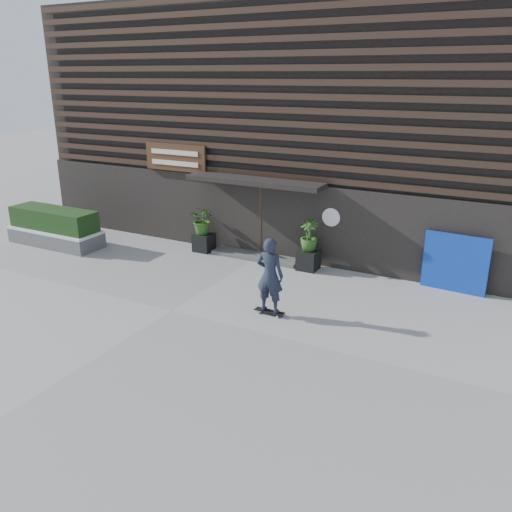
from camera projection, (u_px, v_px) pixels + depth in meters
The scene contains 12 objects.
ground at pixel (171, 311), 13.30m from camera, with size 80.00×80.00×0.00m, color #A19E99.
entrance_step at pixel (256, 256), 17.11m from camera, with size 3.00×0.80×0.12m, color #4D4D4B.
planter_pot_left at pixel (204, 242), 17.71m from camera, with size 0.60×0.60×0.60m, color black.
bamboo_left at pixel (203, 220), 17.45m from camera, with size 0.86×0.75×0.96m, color #2D591E.
planter_pot_right at pixel (308, 260), 16.03m from camera, with size 0.60×0.60×0.60m, color black.
bamboo_right at pixel (309, 236), 15.77m from camera, with size 0.54×0.54×0.96m, color #2D591E.
raised_bed at pixel (56, 238), 18.40m from camera, with size 3.50×1.20×0.50m, color #535350.
snow_layer at pixel (55, 230), 18.30m from camera, with size 3.50×1.20×0.08m, color white.
hedge at pixel (54, 219), 18.17m from camera, with size 3.30×1.00×0.70m, color #173312.
blue_tarp at pixel (455, 263), 14.26m from camera, with size 1.72×0.12×1.61m, color #0C2EA5.
building at pixel (321, 120), 20.30m from camera, with size 18.00×11.00×8.00m.
skateboarder at pixel (270, 276), 12.75m from camera, with size 0.78×0.48×2.00m.
Camera 1 is at (7.57, -9.69, 5.67)m, focal length 36.87 mm.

